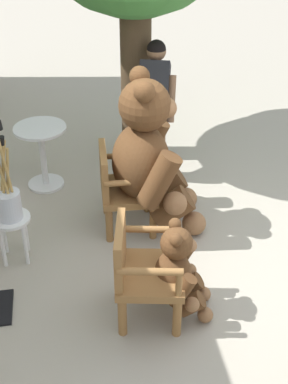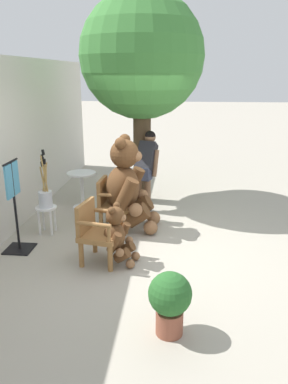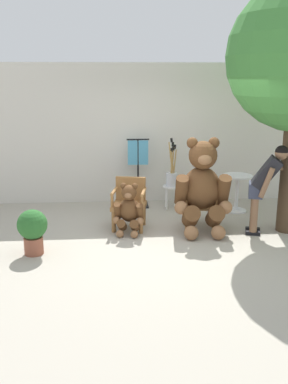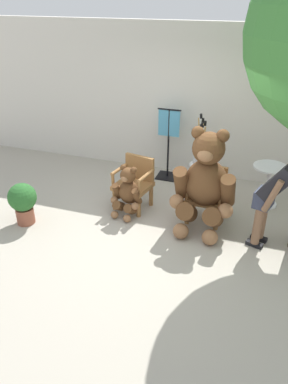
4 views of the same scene
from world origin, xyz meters
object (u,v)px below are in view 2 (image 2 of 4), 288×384
at_px(teddy_bear_large, 128,184).
at_px(teddy_bear_small, 117,235).
at_px(person_visitor, 146,164).
at_px(brush_bucket, 45,195).
at_px(round_side_table, 82,186).
at_px(patio_tree, 146,60).
at_px(wooden_chair_right, 112,202).
at_px(potted_plant, 170,299).
at_px(white_stool, 47,213).
at_px(clothing_display_stand, 15,204).
at_px(wooden_chair_left, 97,230).

height_order(teddy_bear_large, teddy_bear_small, teddy_bear_large).
relative_size(person_visitor, brush_bucket, 1.57).
height_order(teddy_bear_large, person_visitor, teddy_bear_large).
bearing_deg(teddy_bear_large, person_visitor, -12.20).
bearing_deg(round_side_table, patio_tree, -60.88).
height_order(wooden_chair_right, potted_plant, wooden_chair_right).
distance_m(wooden_chair_right, round_side_table, 1.17).
xyz_separation_m(person_visitor, white_stool, (-1.31, 1.51, -0.54)).
xyz_separation_m(patio_tree, potted_plant, (-4.22, -0.63, -2.37)).
relative_size(teddy_bear_large, teddy_bear_small, 1.86).
bearing_deg(clothing_display_stand, teddy_bear_small, -99.02).
bearing_deg(teddy_bear_large, wooden_chair_right, 88.57).
bearing_deg(brush_bucket, person_visitor, -49.13).
height_order(wooden_chair_left, wooden_chair_right, same).
bearing_deg(white_stool, person_visitor, -49.11).
height_order(patio_tree, potted_plant, patio_tree).
distance_m(teddy_bear_large, person_visitor, 1.01).
height_order(potted_plant, clothing_display_stand, clothing_display_stand).
height_order(wooden_chair_right, round_side_table, wooden_chair_right).
height_order(white_stool, clothing_display_stand, clothing_display_stand).
relative_size(wooden_chair_left, teddy_bear_large, 0.54).
bearing_deg(teddy_bear_large, brush_bucket, 104.21).
xyz_separation_m(white_stool, clothing_display_stand, (-0.64, 0.22, 0.36)).
relative_size(wooden_chair_left, clothing_display_stand, 0.63).
bearing_deg(person_visitor, wooden_chair_left, 167.64).
xyz_separation_m(teddy_bear_large, teddy_bear_small, (-1.22, -0.02, -0.36)).
xyz_separation_m(wooden_chair_left, patio_tree, (2.76, -0.42, 2.31)).
height_order(round_side_table, patio_tree, patio_tree).
xyz_separation_m(person_visitor, clothing_display_stand, (-1.95, 1.73, -0.18)).
bearing_deg(white_stool, teddy_bear_large, -75.72).
relative_size(wooden_chair_right, brush_bucket, 0.91).
bearing_deg(patio_tree, wooden_chair_left, 171.35).
bearing_deg(potted_plant, teddy_bear_large, 16.41).
xyz_separation_m(wooden_chair_left, teddy_bear_large, (1.20, -0.27, 0.31)).
distance_m(teddy_bear_small, round_side_table, 2.36).
relative_size(wooden_chair_right, round_side_table, 1.19).
bearing_deg(brush_bucket, round_side_table, -12.72).
distance_m(teddy_bear_small, patio_tree, 3.64).
relative_size(teddy_bear_small, brush_bucket, 0.90).
bearing_deg(brush_bucket, white_stool, 147.45).
bearing_deg(white_stool, patio_tree, -37.62).
distance_m(wooden_chair_left, potted_plant, 1.80).
bearing_deg(person_visitor, clothing_display_stand, 138.45).
bearing_deg(potted_plant, wooden_chair_left, 35.70).
bearing_deg(potted_plant, white_stool, 41.85).
height_order(wooden_chair_right, person_visitor, person_visitor).
relative_size(brush_bucket, potted_plant, 1.39).
height_order(wooden_chair_right, white_stool, wooden_chair_right).
xyz_separation_m(teddy_bear_large, brush_bucket, (-0.33, 1.30, -0.12)).
bearing_deg(white_stool, teddy_bear_small, -123.90).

